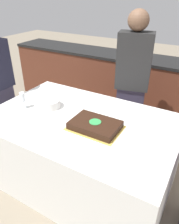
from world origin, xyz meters
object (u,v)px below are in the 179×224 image
at_px(plate_stack, 50,103).
at_px(person_cutting_cake, 132,84).
at_px(cake, 95,125).
at_px(wine_glass, 22,98).

height_order(plate_stack, person_cutting_cake, person_cutting_cake).
bearing_deg(person_cutting_cake, cake, 76.54).
xyz_separation_m(cake, person_cutting_cake, (0.00, 0.85, 0.08)).
height_order(cake, plate_stack, plate_stack).
bearing_deg(wine_glass, plate_stack, 35.54).
distance_m(cake, person_cutting_cake, 0.86).
bearing_deg(cake, wine_glass, -176.92).
xyz_separation_m(plate_stack, wine_glass, (-0.21, -0.15, 0.07)).
height_order(wine_glass, person_cutting_cake, person_cutting_cake).
height_order(cake, person_cutting_cake, person_cutting_cake).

